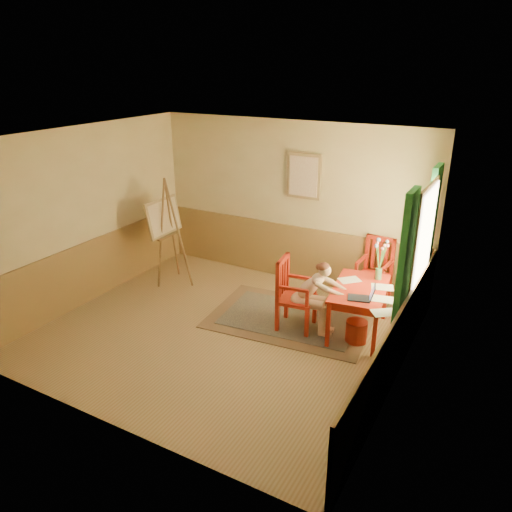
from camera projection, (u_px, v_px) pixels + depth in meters
The scene contains 14 objects.
room at pixel (220, 242), 6.68m from camera, with size 5.04×4.54×2.84m.
wainscot at pixel (250, 281), 7.66m from camera, with size 5.00×4.50×1.00m.
window at pixel (419, 251), 6.51m from camera, with size 0.12×2.01×2.20m.
wall_portrait at pixel (304, 176), 8.17m from camera, with size 0.60×0.05×0.76m.
rug at pixel (290, 318), 7.54m from camera, with size 2.54×1.82×0.02m.
table at pixel (360, 293), 6.95m from camera, with size 0.88×1.29×0.72m.
chair_left at pixel (293, 294), 7.13m from camera, with size 0.56×0.54×1.09m.
chair_back at pixel (375, 272), 7.87m from camera, with size 0.51×0.53×1.09m.
figure at pixel (313, 294), 6.98m from camera, with size 0.84×0.40×1.11m.
laptop at pixel (363, 296), 6.57m from camera, with size 0.40×0.30×0.21m.
papers at pixel (374, 294), 6.72m from camera, with size 1.08×1.11×0.00m.
vase at pixel (380, 261), 7.10m from camera, with size 0.21×0.30×0.61m.
wastebasket at pixel (356, 332), 6.89m from camera, with size 0.30×0.30×0.32m, color #BC3B26.
easel at pixel (166, 221), 8.46m from camera, with size 0.63×0.83×1.88m.
Camera 1 is at (3.45, -5.26, 3.70)m, focal length 34.51 mm.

